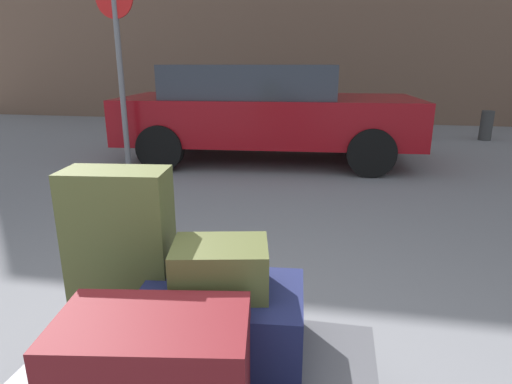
% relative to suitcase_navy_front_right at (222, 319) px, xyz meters
% --- Properties ---
extents(suitcase_navy_front_right, '(0.67, 0.48, 0.26)m').
position_rel_suitcase_navy_front_right_xyz_m(suitcase_navy_front_right, '(0.00, 0.00, 0.00)').
color(suitcase_navy_front_right, '#191E47').
rests_on(suitcase_navy_front_right, luggage_cart).
extents(duffel_bag_maroon_front_left, '(0.64, 0.44, 0.36)m').
position_rel_suitcase_navy_front_right_xyz_m(duffel_bag_maroon_front_left, '(-0.12, -0.37, 0.05)').
color(duffel_bag_maroon_front_left, maroon).
rests_on(duffel_bag_maroon_front_left, luggage_cart).
extents(suitcase_olive_rear_right, '(0.45, 0.26, 0.69)m').
position_rel_suitcase_navy_front_right_xyz_m(suitcase_olive_rear_right, '(-0.47, 0.11, 0.22)').
color(suitcase_olive_rear_right, '#4C5128').
rests_on(suitcase_olive_rear_right, luggage_cart).
extents(duffel_bag_olive_topmost_pile, '(0.41, 0.33, 0.19)m').
position_rel_suitcase_navy_front_right_xyz_m(duffel_bag_olive_topmost_pile, '(0.00, 0.00, 0.23)').
color(duffel_bag_olive_topmost_pile, '#4C5128').
rests_on(duffel_bag_olive_topmost_pile, suitcase_navy_front_right).
extents(parked_car, '(4.43, 2.19, 1.42)m').
position_rel_suitcase_navy_front_right_xyz_m(parked_car, '(-0.68, 5.01, 0.29)').
color(parked_car, maroon).
rests_on(parked_car, ground_plane).
extents(bollard_kerb_near, '(0.23, 0.23, 0.56)m').
position_rel_suitcase_navy_front_right_xyz_m(bollard_kerb_near, '(1.98, 7.55, -0.19)').
color(bollard_kerb_near, '#383838').
rests_on(bollard_kerb_near, ground_plane).
extents(bollard_kerb_mid, '(0.23, 0.23, 0.56)m').
position_rel_suitcase_navy_front_right_xyz_m(bollard_kerb_mid, '(3.23, 7.55, -0.19)').
color(bollard_kerb_mid, '#383838').
rests_on(bollard_kerb_mid, ground_plane).
extents(no_parking_sign, '(0.50, 0.07, 2.45)m').
position_rel_suitcase_navy_front_right_xyz_m(no_parking_sign, '(-2.31, 3.76, 1.04)').
color(no_parking_sign, slate).
rests_on(no_parking_sign, ground_plane).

